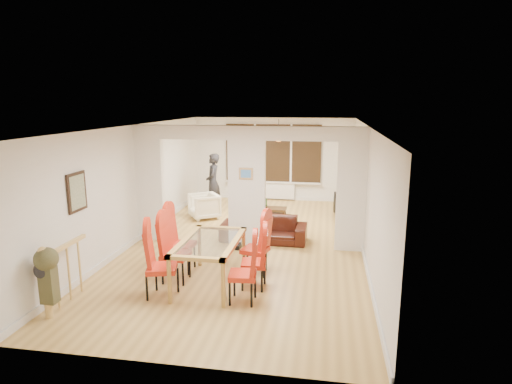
% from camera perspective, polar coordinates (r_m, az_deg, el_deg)
% --- Properties ---
extents(floor, '(5.00, 9.00, 0.01)m').
position_cam_1_polar(floor, '(9.54, -1.20, -6.96)').
color(floor, tan).
rests_on(floor, ground).
extents(room_walls, '(5.00, 9.00, 2.60)m').
position_cam_1_polar(room_walls, '(9.20, -1.23, 0.72)').
color(room_walls, silver).
rests_on(room_walls, floor).
extents(divider_wall, '(5.00, 0.18, 2.60)m').
position_cam_1_polar(divider_wall, '(9.20, -1.23, 0.72)').
color(divider_wall, white).
rests_on(divider_wall, floor).
extents(bay_window_blinds, '(3.00, 0.08, 1.80)m').
position_cam_1_polar(bay_window_blinds, '(13.50, 2.28, 5.21)').
color(bay_window_blinds, black).
rests_on(bay_window_blinds, room_walls).
extents(radiator, '(1.40, 0.08, 0.50)m').
position_cam_1_polar(radiator, '(13.66, 2.22, 0.18)').
color(radiator, white).
rests_on(radiator, floor).
extents(pendant_light, '(0.36, 0.36, 0.36)m').
position_cam_1_polar(pendant_light, '(12.28, 3.03, 7.56)').
color(pendant_light, orange).
rests_on(pendant_light, room_walls).
extents(stair_newel, '(0.40, 1.20, 1.10)m').
position_cam_1_polar(stair_newel, '(7.35, -23.95, -9.38)').
color(stair_newel, tan).
rests_on(stair_newel, floor).
extents(wall_poster, '(0.04, 0.52, 0.67)m').
position_cam_1_polar(wall_poster, '(7.83, -22.77, 0.00)').
color(wall_poster, gray).
rests_on(wall_poster, room_walls).
extents(pillar_photo, '(0.30, 0.03, 0.25)m').
position_cam_1_polar(pillar_photo, '(9.05, -1.35, 2.46)').
color(pillar_photo, '#4C8CD8').
rests_on(pillar_photo, divider_wall).
extents(dining_table, '(0.96, 1.70, 0.80)m').
position_cam_1_polar(dining_table, '(7.46, -6.15, -9.29)').
color(dining_table, '#B98F44').
rests_on(dining_table, floor).
extents(dining_chair_la, '(0.56, 0.56, 1.15)m').
position_cam_1_polar(dining_chair_la, '(7.08, -12.46, -9.22)').
color(dining_chair_la, red).
rests_on(dining_chair_la, floor).
extents(dining_chair_lb, '(0.47, 0.47, 1.12)m').
position_cam_1_polar(dining_chair_lb, '(7.62, -10.67, -7.68)').
color(dining_chair_lb, red).
rests_on(dining_chair_lb, floor).
extents(dining_chair_lc, '(0.49, 0.49, 1.15)m').
position_cam_1_polar(dining_chair_lc, '(8.06, -9.97, -6.45)').
color(dining_chair_lc, red).
rests_on(dining_chair_lc, floor).
extents(dining_chair_ra, '(0.46, 0.46, 1.05)m').
position_cam_1_polar(dining_chair_ra, '(6.77, -1.80, -10.36)').
color(dining_chair_ra, red).
rests_on(dining_chair_ra, floor).
extents(dining_chair_rb, '(0.45, 0.45, 1.02)m').
position_cam_1_polar(dining_chair_rb, '(7.26, -0.31, -8.92)').
color(dining_chair_rb, red).
rests_on(dining_chair_rb, floor).
extents(dining_chair_rc, '(0.53, 0.53, 1.08)m').
position_cam_1_polar(dining_chair_rc, '(7.81, -0.13, -7.14)').
color(dining_chair_rc, red).
rests_on(dining_chair_rc, floor).
extents(sofa, '(1.93, 0.77, 0.56)m').
position_cam_1_polar(sofa, '(9.68, 1.03, -4.93)').
color(sofa, black).
rests_on(sofa, floor).
extents(armchair, '(1.01, 1.01, 0.67)m').
position_cam_1_polar(armchair, '(11.59, -6.94, -1.87)').
color(armchair, '#F3EACD').
rests_on(armchair, floor).
extents(person, '(0.68, 0.52, 1.66)m').
position_cam_1_polar(person, '(12.25, -5.74, 1.27)').
color(person, black).
rests_on(person, floor).
extents(television, '(1.02, 0.45, 0.59)m').
position_cam_1_polar(television, '(11.86, 10.76, -1.88)').
color(television, black).
rests_on(television, floor).
extents(coffee_table, '(1.00, 0.73, 0.21)m').
position_cam_1_polar(coffee_table, '(11.87, 1.86, -2.61)').
color(coffee_table, '#362312').
rests_on(coffee_table, floor).
extents(bottle, '(0.07, 0.07, 0.27)m').
position_cam_1_polar(bottle, '(11.90, 1.31, -1.40)').
color(bottle, '#143F19').
rests_on(bottle, coffee_table).
extents(bowl, '(0.23, 0.23, 0.06)m').
position_cam_1_polar(bowl, '(11.90, 0.98, -1.91)').
color(bowl, '#362312').
rests_on(bowl, coffee_table).
extents(shoes, '(0.24, 0.26, 0.10)m').
position_cam_1_polar(shoes, '(9.27, -2.79, -7.22)').
color(shoes, black).
rests_on(shoes, floor).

